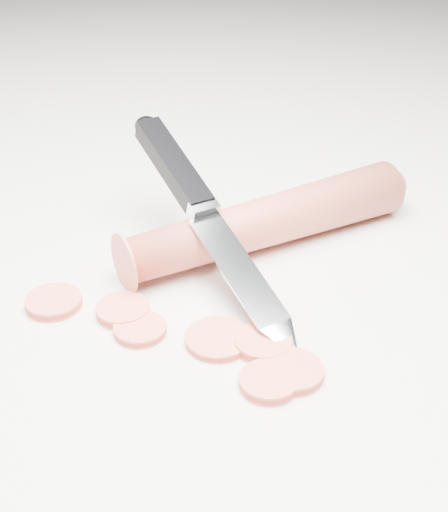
# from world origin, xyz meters

# --- Properties ---
(ground) EXTENTS (2.40, 2.40, 0.00)m
(ground) POSITION_xyz_m (0.00, 0.00, 0.00)
(ground) COLOR silver
(ground) RESTS_ON ground
(carrot) EXTENTS (0.19, 0.19, 0.04)m
(carrot) POSITION_xyz_m (0.02, 0.06, 0.02)
(carrot) COLOR #BF4733
(carrot) RESTS_ON ground
(carrot_slice_0) EXTENTS (0.04, 0.04, 0.01)m
(carrot_slice_0) POSITION_xyz_m (-0.10, -0.05, 0.00)
(carrot_slice_0) COLOR #ED6245
(carrot_slice_0) RESTS_ON ground
(carrot_slice_1) EXTENTS (0.03, 0.03, 0.01)m
(carrot_slice_1) POSITION_xyz_m (-0.05, -0.05, 0.00)
(carrot_slice_1) COLOR #ED6245
(carrot_slice_1) RESTS_ON ground
(carrot_slice_2) EXTENTS (0.03, 0.03, 0.01)m
(carrot_slice_2) POSITION_xyz_m (-0.03, -0.07, 0.00)
(carrot_slice_2) COLOR #ED6245
(carrot_slice_2) RESTS_ON ground
(carrot_slice_3) EXTENTS (0.03, 0.03, 0.01)m
(carrot_slice_3) POSITION_xyz_m (0.05, -0.09, 0.00)
(carrot_slice_3) COLOR #ED6245
(carrot_slice_3) RESTS_ON ground
(carrot_slice_4) EXTENTS (0.04, 0.04, 0.01)m
(carrot_slice_4) POSITION_xyz_m (0.07, -0.08, 0.00)
(carrot_slice_4) COLOR #ED6245
(carrot_slice_4) RESTS_ON ground
(carrot_slice_5) EXTENTS (0.04, 0.04, 0.01)m
(carrot_slice_5) POSITION_xyz_m (0.02, -0.06, 0.00)
(carrot_slice_5) COLOR #ED6245
(carrot_slice_5) RESTS_ON ground
(carrot_slice_6) EXTENTS (0.04, 0.04, 0.01)m
(carrot_slice_6) POSITION_xyz_m (0.04, -0.06, 0.00)
(carrot_slice_6) COLOR #ED6245
(carrot_slice_6) RESTS_ON ground
(kitchen_knife) EXTENTS (0.18, 0.18, 0.08)m
(kitchen_knife) POSITION_xyz_m (-0.01, 0.01, 0.04)
(kitchen_knife) COLOR silver
(kitchen_knife) RESTS_ON ground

